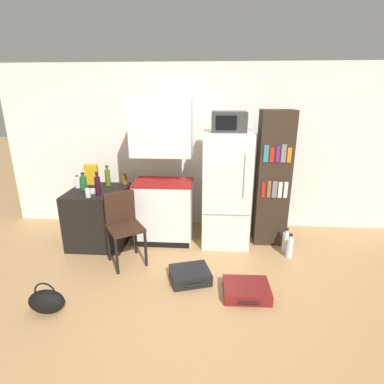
% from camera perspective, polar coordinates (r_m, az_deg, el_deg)
% --- Properties ---
extents(ground_plane, '(24.00, 24.00, 0.00)m').
position_cam_1_polar(ground_plane, '(3.39, -1.84, -19.40)').
color(ground_plane, tan).
extents(wall_back, '(6.40, 0.10, 2.51)m').
position_cam_1_polar(wall_back, '(4.74, 2.84, 8.29)').
color(wall_back, white).
rests_on(wall_back, ground_plane).
extents(side_table, '(0.77, 0.80, 0.79)m').
position_cam_1_polar(side_table, '(4.51, -17.18, -4.45)').
color(side_table, black).
rests_on(side_table, ground_plane).
extents(kitchen_hutch, '(0.82, 0.54, 2.02)m').
position_cam_1_polar(kitchen_hutch, '(4.22, -5.51, 2.64)').
color(kitchen_hutch, silver).
rests_on(kitchen_hutch, ground_plane).
extents(refrigerator, '(0.65, 0.60, 1.60)m').
position_cam_1_polar(refrigerator, '(4.18, 6.54, 0.43)').
color(refrigerator, silver).
rests_on(refrigerator, ground_plane).
extents(microwave, '(0.45, 0.39, 0.26)m').
position_cam_1_polar(microwave, '(4.00, 7.02, 13.19)').
color(microwave, '#333333').
rests_on(microwave, refrigerator).
extents(bookshelf, '(0.44, 0.38, 1.87)m').
position_cam_1_polar(bookshelf, '(4.32, 15.09, 2.40)').
color(bookshelf, '#2D2319').
rests_on(bookshelf, ground_plane).
extents(bottle_amber_beer, '(0.08, 0.08, 0.15)m').
position_cam_1_polar(bottle_amber_beer, '(4.56, -12.74, 2.31)').
color(bottle_amber_beer, brown).
rests_on(bottle_amber_beer, side_table).
extents(bottle_clear_short, '(0.06, 0.06, 0.15)m').
position_cam_1_polar(bottle_clear_short, '(4.09, -19.23, -0.13)').
color(bottle_clear_short, silver).
rests_on(bottle_clear_short, side_table).
extents(bottle_milk_white, '(0.07, 0.07, 0.18)m').
position_cam_1_polar(bottle_milk_white, '(4.56, -20.98, 1.68)').
color(bottle_milk_white, white).
rests_on(bottle_milk_white, side_table).
extents(bottle_green_tall, '(0.09, 0.09, 0.24)m').
position_cam_1_polar(bottle_green_tall, '(4.44, -19.98, 1.72)').
color(bottle_green_tall, '#1E6028').
rests_on(bottle_green_tall, side_table).
extents(bottle_olive_oil, '(0.08, 0.08, 0.30)m').
position_cam_1_polar(bottle_olive_oil, '(4.53, -15.77, 2.75)').
color(bottle_olive_oil, '#566619').
rests_on(bottle_olive_oil, side_table).
extents(bottle_wine_dark, '(0.07, 0.07, 0.32)m').
position_cam_1_polar(bottle_wine_dark, '(4.13, -17.53, 1.23)').
color(bottle_wine_dark, black).
rests_on(bottle_wine_dark, side_table).
extents(bowl, '(0.15, 0.15, 0.04)m').
position_cam_1_polar(bowl, '(4.28, -18.32, 0.17)').
color(bowl, silver).
rests_on(bowl, side_table).
extents(cereal_box, '(0.19, 0.07, 0.30)m').
position_cam_1_polar(cereal_box, '(4.64, -18.60, 3.18)').
color(cereal_box, gold).
rests_on(cereal_box, side_table).
extents(chair, '(0.55, 0.55, 0.91)m').
position_cam_1_polar(chair, '(3.86, -13.01, -5.41)').
color(chair, black).
rests_on(chair, ground_plane).
extents(suitcase_large_flat, '(0.50, 0.43, 0.12)m').
position_cam_1_polar(suitcase_large_flat, '(3.44, 10.31, -17.90)').
color(suitcase_large_flat, maroon).
rests_on(suitcase_large_flat, ground_plane).
extents(suitcase_small_flat, '(0.53, 0.48, 0.14)m').
position_cam_1_polar(suitcase_small_flat, '(3.60, -0.36, -15.54)').
color(suitcase_small_flat, black).
rests_on(suitcase_small_flat, ground_plane).
extents(handbag, '(0.36, 0.20, 0.33)m').
position_cam_1_polar(handbag, '(3.45, -25.97, -18.17)').
color(handbag, black).
rests_on(handbag, ground_plane).
extents(water_bottle_front, '(0.09, 0.09, 0.34)m').
position_cam_1_polar(water_bottle_front, '(4.21, 18.08, -9.99)').
color(water_bottle_front, silver).
rests_on(water_bottle_front, ground_plane).
extents(water_bottle_middle, '(0.09, 0.09, 0.34)m').
position_cam_1_polar(water_bottle_middle, '(4.35, 17.42, -8.97)').
color(water_bottle_middle, silver).
rests_on(water_bottle_middle, ground_plane).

